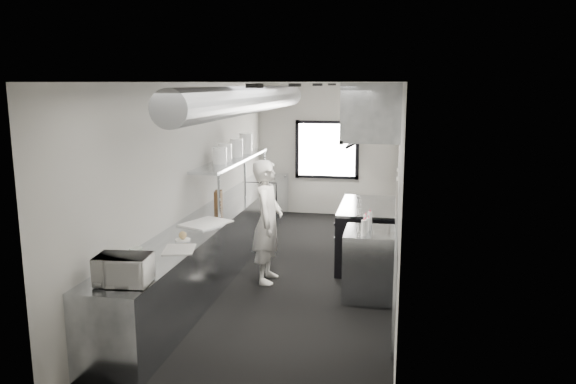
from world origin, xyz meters
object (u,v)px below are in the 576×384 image
at_px(line_cook, 268,221).
at_px(far_work_table, 266,199).
at_px(small_plate, 183,240).
at_px(knife_block, 218,199).
at_px(prep_counter, 208,250).
at_px(squeeze_bottle_c, 369,224).
at_px(microwave, 123,270).
at_px(deli_tub_b, 136,253).
at_px(plate_stack_d, 246,143).
at_px(cutting_board, 206,223).
at_px(deli_tub_a, 135,258).
at_px(squeeze_bottle_a, 364,228).
at_px(range, 366,234).
at_px(plate_stack_a, 220,155).
at_px(plate_stack_b, 225,153).
at_px(squeeze_bottle_b, 365,226).
at_px(squeeze_bottle_e, 370,218).
at_px(bottle_station, 369,264).
at_px(exhaust_hood, 374,111).
at_px(pass_shelf, 233,161).
at_px(plate_stack_c, 237,148).
at_px(squeeze_bottle_d, 366,221).

bearing_deg(line_cook, far_work_table, 11.88).
xyz_separation_m(small_plate, knife_block, (-0.16, 1.90, 0.12)).
relative_size(prep_counter, squeeze_bottle_c, 35.32).
relative_size(microwave, knife_block, 1.86).
height_order(deli_tub_b, plate_stack_d, plate_stack_d).
bearing_deg(cutting_board, microwave, -89.87).
height_order(far_work_table, deli_tub_b, deli_tub_b).
relative_size(deli_tub_a, squeeze_bottle_a, 0.69).
relative_size(prep_counter, far_work_table, 5.00).
bearing_deg(small_plate, range, 47.28).
bearing_deg(small_plate, far_work_table, 90.80).
distance_m(small_plate, plate_stack_a, 2.14).
bearing_deg(line_cook, plate_stack_b, 41.10).
bearing_deg(squeeze_bottle_a, range, 91.50).
height_order(range, squeeze_bottle_a, squeeze_bottle_a).
distance_m(line_cook, squeeze_bottle_b, 1.47).
bearing_deg(range, far_work_table, 131.19).
xyz_separation_m(plate_stack_a, squeeze_bottle_e, (2.35, -0.76, -0.71)).
bearing_deg(bottle_station, small_plate, -158.13).
bearing_deg(bottle_station, line_cook, 167.01).
bearing_deg(prep_counter, exhaust_hood, 28.11).
relative_size(bottle_station, plate_stack_d, 2.55).
distance_m(exhaust_hood, line_cook, 2.32).
distance_m(microwave, plate_stack_a, 3.59).
bearing_deg(cutting_board, squeeze_bottle_a, -5.16).
xyz_separation_m(pass_shelf, far_work_table, (0.04, 2.20, -1.09)).
bearing_deg(knife_block, deli_tub_b, -102.30).
bearing_deg(plate_stack_d, small_plate, -88.40).
bearing_deg(plate_stack_a, far_work_table, 88.51).
relative_size(prep_counter, microwave, 12.70).
relative_size(pass_shelf, microwave, 6.35).
bearing_deg(plate_stack_c, plate_stack_b, -92.11).
height_order(bottle_station, squeeze_bottle_b, squeeze_bottle_b).
height_order(prep_counter, squeeze_bottle_e, squeeze_bottle_e).
xyz_separation_m(knife_block, squeeze_bottle_b, (2.33, -1.12, -0.04)).
relative_size(range, line_cook, 0.91).
bearing_deg(pass_shelf, squeeze_bottle_b, -38.38).
xyz_separation_m(range, small_plate, (-2.12, -2.30, 0.44)).
distance_m(range, knife_block, 2.38).
xyz_separation_m(prep_counter, plate_stack_a, (-0.07, 0.88, 1.25)).
bearing_deg(plate_stack_d, knife_block, -92.54).
height_order(cutting_board, plate_stack_a, plate_stack_a).
bearing_deg(plate_stack_a, range, 7.99).
bearing_deg(microwave, deli_tub_a, 101.03).
bearing_deg(cutting_board, plate_stack_a, 97.18).
xyz_separation_m(bottle_station, squeeze_bottle_d, (-0.07, 0.18, 0.53)).
bearing_deg(cutting_board, deli_tub_b, -99.09).
xyz_separation_m(small_plate, squeeze_bottle_a, (2.16, 0.64, 0.09)).
bearing_deg(far_work_table, squeeze_bottle_e, -57.50).
xyz_separation_m(prep_counter, plate_stack_d, (-0.03, 2.25, 1.30)).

